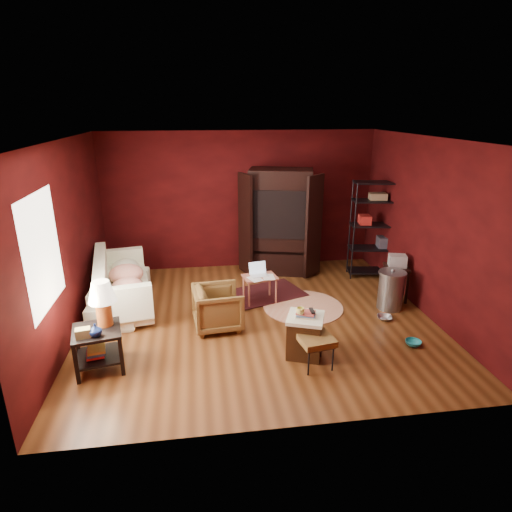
{
  "coord_description": "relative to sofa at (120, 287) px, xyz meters",
  "views": [
    {
      "loc": [
        -0.9,
        -6.1,
        3.23
      ],
      "look_at": [
        0.0,
        0.2,
        1.0
      ],
      "focal_mm": 30.0,
      "sensor_mm": 36.0,
      "label": 1
    }
  ],
  "objects": [
    {
      "name": "room",
      "position": [
        2.19,
        -0.77,
        1.04
      ],
      "size": [
        5.54,
        5.04,
        2.84
      ],
      "color": "brown",
      "rests_on": "ground"
    },
    {
      "name": "sofa",
      "position": [
        0.0,
        0.0,
        0.0
      ],
      "size": [
        0.62,
        1.88,
        0.73
      ],
      "primitive_type": "imported",
      "rotation": [
        0.0,
        0.0,
        1.53
      ],
      "color": "white",
      "rests_on": "ground"
    },
    {
      "name": "armchair",
      "position": [
        1.59,
        -0.94,
        -0.0
      ],
      "size": [
        0.72,
        0.76,
        0.72
      ],
      "primitive_type": "imported",
      "rotation": [
        0.0,
        0.0,
        1.66
      ],
      "color": "black",
      "rests_on": "ground"
    },
    {
      "name": "pet_bowl_steel",
      "position": [
        4.24,
        -1.07,
        -0.24
      ],
      "size": [
        0.24,
        0.13,
        0.24
      ],
      "primitive_type": "imported",
      "rotation": [
        0.0,
        0.0,
        -0.33
      ],
      "color": "#B8BABF",
      "rests_on": "ground"
    },
    {
      "name": "pet_bowl_turquoise",
      "position": [
        4.31,
        -1.88,
        -0.25
      ],
      "size": [
        0.23,
        0.08,
        0.23
      ],
      "primitive_type": "imported",
      "rotation": [
        0.0,
        0.0,
        0.03
      ],
      "color": "teal",
      "rests_on": "ground"
    },
    {
      "name": "vase",
      "position": [
        0.03,
        -1.98,
        0.27
      ],
      "size": [
        0.17,
        0.18,
        0.16
      ],
      "primitive_type": "imported",
      "rotation": [
        0.0,
        0.0,
        -0.08
      ],
      "color": "#0E1A46",
      "rests_on": "side_table"
    },
    {
      "name": "mug",
      "position": [
        2.62,
        -1.93,
        0.34
      ],
      "size": [
        0.12,
        0.1,
        0.11
      ],
      "primitive_type": "imported",
      "rotation": [
        0.0,
        0.0,
        0.12
      ],
      "color": "#F2EC76",
      "rests_on": "hamper"
    },
    {
      "name": "side_table",
      "position": [
        0.05,
        -1.76,
        0.34
      ],
      "size": [
        0.69,
        0.69,
        1.16
      ],
      "rotation": [
        0.0,
        0.0,
        0.2
      ],
      "color": "black",
      "rests_on": "ground"
    },
    {
      "name": "sofa_cushions",
      "position": [
        0.01,
        -0.04,
        0.05
      ],
      "size": [
        1.14,
        2.11,
        0.84
      ],
      "rotation": [
        0.0,
        0.0,
        0.18
      ],
      "color": "white",
      "rests_on": "sofa"
    },
    {
      "name": "hamper",
      "position": [
        2.71,
        -1.89,
        -0.06
      ],
      "size": [
        0.61,
        0.61,
        0.67
      ],
      "rotation": [
        0.0,
        0.0,
        -0.37
      ],
      "color": "#42240F",
      "rests_on": "ground"
    },
    {
      "name": "footstool",
      "position": [
        2.78,
        -2.17,
        0.01
      ],
      "size": [
        0.49,
        0.49,
        0.43
      ],
      "rotation": [
        0.0,
        0.0,
        0.16
      ],
      "color": "black",
      "rests_on": "ground"
    },
    {
      "name": "rug_round",
      "position": [
        3.06,
        -0.44,
        -0.36
      ],
      "size": [
        1.52,
        1.52,
        0.01
      ],
      "rotation": [
        0.0,
        0.0,
        -0.13
      ],
      "color": "beige",
      "rests_on": "ground"
    },
    {
      "name": "rug_oriental",
      "position": [
        2.5,
        0.17,
        -0.35
      ],
      "size": [
        1.56,
        1.29,
        0.01
      ],
      "rotation": [
        0.0,
        0.0,
        0.34
      ],
      "color": "#4B1418",
      "rests_on": "ground"
    },
    {
      "name": "laptop_desk",
      "position": [
        2.35,
        -0.13,
        0.07
      ],
      "size": [
        0.62,
        0.52,
        0.69
      ],
      "rotation": [
        0.0,
        0.0,
        0.17
      ],
      "color": "#CB745C",
      "rests_on": "ground"
    },
    {
      "name": "tv_armoire",
      "position": [
        2.97,
        1.26,
        0.73
      ],
      "size": [
        1.6,
        1.12,
        2.1
      ],
      "rotation": [
        0.0,
        0.0,
        -0.25
      ],
      "color": "black",
      "rests_on": "ground"
    },
    {
      "name": "wire_shelving",
      "position": [
        4.78,
        0.77,
        0.68
      ],
      "size": [
        0.98,
        0.54,
        1.9
      ],
      "rotation": [
        0.0,
        0.0,
        -0.15
      ],
      "color": "black",
      "rests_on": "ground"
    },
    {
      "name": "small_stand",
      "position": [
        4.73,
        -0.34,
        0.25
      ],
      "size": [
        0.5,
        0.5,
        0.82
      ],
      "rotation": [
        0.0,
        0.0,
        -0.26
      ],
      "color": "black",
      "rests_on": "ground"
    },
    {
      "name": "trash_can",
      "position": [
        4.49,
        -0.68,
        -0.03
      ],
      "size": [
        0.52,
        0.52,
        0.71
      ],
      "rotation": [
        0.0,
        0.0,
        0.16
      ],
      "color": "gray",
      "rests_on": "ground"
    }
  ]
}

